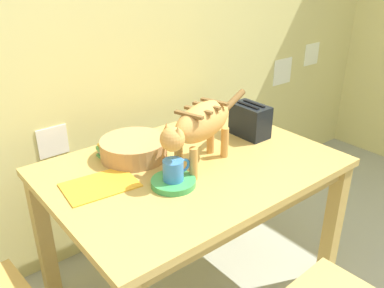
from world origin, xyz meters
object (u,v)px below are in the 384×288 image
(coffee_mug, at_px, (174,170))
(wicker_basket, at_px, (134,148))
(saucer_bowl, at_px, (173,182))
(magazine, at_px, (100,185))
(dining_table, at_px, (192,180))
(book_stack, at_px, (117,150))
(cat, at_px, (201,124))
(toaster, at_px, (250,120))

(coffee_mug, relative_size, wicker_basket, 0.41)
(saucer_bowl, height_order, magazine, saucer_bowl)
(dining_table, relative_size, magazine, 4.36)
(magazine, xyz_separation_m, wicker_basket, (0.25, 0.14, 0.04))
(coffee_mug, height_order, book_stack, coffee_mug)
(cat, distance_m, coffee_mug, 0.24)
(dining_table, relative_size, toaster, 6.45)
(dining_table, distance_m, coffee_mug, 0.26)
(dining_table, height_order, toaster, toaster)
(cat, bearing_deg, saucer_bowl, 90.00)
(saucer_bowl, relative_size, coffee_mug, 1.46)
(saucer_bowl, distance_m, wicker_basket, 0.33)
(magazine, xyz_separation_m, book_stack, (0.19, 0.19, 0.03))
(saucer_bowl, height_order, toaster, toaster)
(cat, height_order, magazine, cat)
(wicker_basket, height_order, toaster, toaster)
(wicker_basket, distance_m, toaster, 0.63)
(saucer_bowl, relative_size, book_stack, 1.09)
(magazine, height_order, toaster, toaster)
(dining_table, xyz_separation_m, coffee_mug, (-0.18, -0.10, 0.16))
(saucer_bowl, xyz_separation_m, wicker_basket, (0.01, 0.33, 0.03))
(dining_table, distance_m, wicker_basket, 0.31)
(toaster, bearing_deg, book_stack, 161.57)
(wicker_basket, bearing_deg, book_stack, 136.97)
(saucer_bowl, distance_m, magazine, 0.31)
(cat, bearing_deg, dining_table, 1.96)
(coffee_mug, height_order, toaster, toaster)
(book_stack, bearing_deg, coffee_mug, -82.22)
(cat, xyz_separation_m, book_stack, (-0.24, 0.32, -0.17))
(magazine, height_order, book_stack, book_stack)
(saucer_bowl, distance_m, coffee_mug, 0.06)
(coffee_mug, distance_m, wicker_basket, 0.33)
(book_stack, height_order, toaster, toaster)
(cat, bearing_deg, book_stack, 20.23)
(toaster, bearing_deg, coffee_mug, -165.48)
(dining_table, relative_size, wicker_basket, 4.10)
(coffee_mug, relative_size, toaster, 0.65)
(saucer_bowl, distance_m, toaster, 0.64)
(coffee_mug, distance_m, toaster, 0.63)
(cat, bearing_deg, coffee_mug, 90.29)
(saucer_bowl, relative_size, magazine, 0.64)
(toaster, bearing_deg, cat, -166.57)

